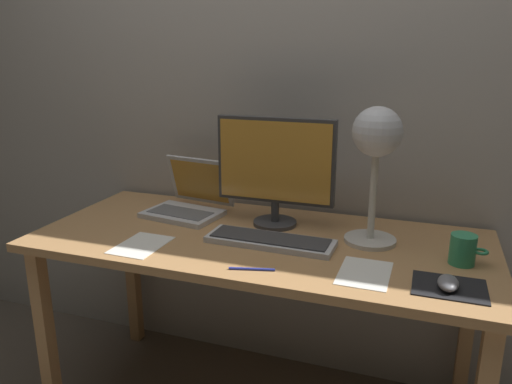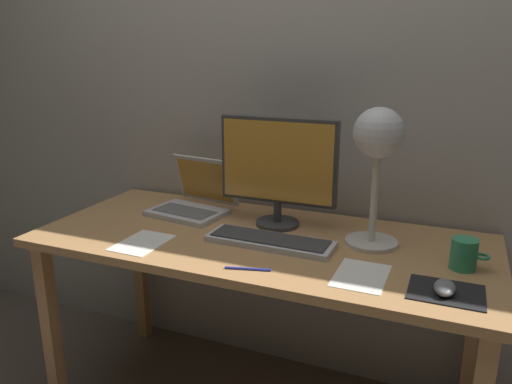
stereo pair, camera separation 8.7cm
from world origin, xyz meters
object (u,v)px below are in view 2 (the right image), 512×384
object	(u,v)px
laptop	(196,197)
coffee_mug	(464,254)
pen	(248,269)
monitor	(278,167)
keyboard_main	(270,241)
mouse	(445,288)
desk_lamp	(378,146)

from	to	relation	value
laptop	coffee_mug	size ratio (longest dim) A/B	2.89
pen	coffee_mug	bearing A→B (deg)	23.48
monitor	keyboard_main	xyz separation A→B (m)	(0.04, -0.19, -0.22)
keyboard_main	mouse	world-z (taller)	mouse
laptop	pen	world-z (taller)	laptop
mouse	laptop	bearing A→B (deg)	158.82
keyboard_main	desk_lamp	bearing A→B (deg)	22.28
monitor	desk_lamp	xyz separation A→B (m)	(0.36, -0.06, 0.11)
monitor	coffee_mug	distance (m)	0.69
coffee_mug	pen	distance (m)	0.65
mouse	desk_lamp	bearing A→B (deg)	130.65
desk_lamp	mouse	bearing A→B (deg)	-49.35
desk_lamp	mouse	distance (m)	0.50
desk_lamp	monitor	bearing A→B (deg)	170.91
keyboard_main	mouse	distance (m)	0.59
keyboard_main	desk_lamp	world-z (taller)	desk_lamp
mouse	coffee_mug	distance (m)	0.20
laptop	pen	size ratio (longest dim) A/B	2.34
coffee_mug	pen	bearing A→B (deg)	-156.52
keyboard_main	laptop	bearing A→B (deg)	151.53
monitor	desk_lamp	bearing A→B (deg)	-9.09
desk_lamp	laptop	bearing A→B (deg)	172.87
keyboard_main	coffee_mug	size ratio (longest dim) A/B	3.90
laptop	desk_lamp	world-z (taller)	desk_lamp
keyboard_main	laptop	world-z (taller)	laptop
pen	laptop	bearing A→B (deg)	133.73
keyboard_main	coffee_mug	distance (m)	0.61
monitor	keyboard_main	bearing A→B (deg)	-77.36
laptop	pen	bearing A→B (deg)	-46.27
keyboard_main	pen	xyz separation A→B (m)	(0.01, -0.22, -0.01)
desk_lamp	coffee_mug	xyz separation A→B (m)	(0.29, -0.09, -0.29)
monitor	keyboard_main	size ratio (longest dim) A/B	1.00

